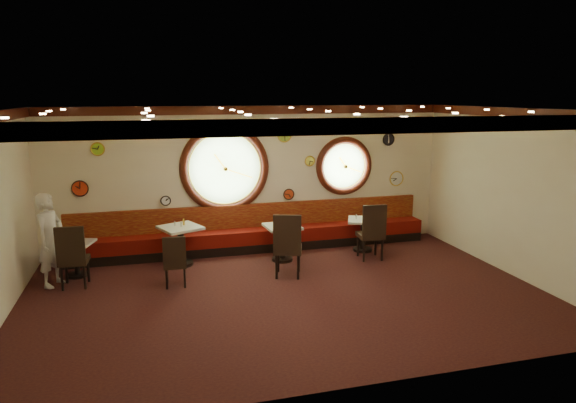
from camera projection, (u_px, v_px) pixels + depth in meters
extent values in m
cube|color=black|center=(287.00, 295.00, 8.98)|extent=(9.00, 6.00, 0.00)
cube|color=gold|center=(287.00, 110.00, 8.32)|extent=(9.00, 6.00, 0.02)
cube|color=beige|center=(252.00, 178.00, 11.49)|extent=(9.00, 0.02, 3.20)
cube|color=beige|center=(356.00, 260.00, 5.82)|extent=(9.00, 0.02, 3.20)
cube|color=beige|center=(513.00, 193.00, 9.82)|extent=(0.02, 6.00, 3.20)
cube|color=#38110A|center=(251.00, 110.00, 11.13)|extent=(9.00, 0.10, 0.18)
cube|color=#38110A|center=(358.00, 126.00, 5.56)|extent=(9.00, 0.10, 0.18)
cube|color=#38110A|center=(518.00, 113.00, 9.49)|extent=(0.10, 6.00, 0.18)
cube|color=black|center=(255.00, 246.00, 11.53)|extent=(8.00, 0.55, 0.20)
cube|color=#5B0B07|center=(255.00, 235.00, 11.48)|extent=(8.00, 0.55, 0.30)
cube|color=#61070C|center=(253.00, 216.00, 11.60)|extent=(8.00, 0.10, 0.55)
cylinder|color=#90BB70|center=(225.00, 168.00, 11.27)|extent=(1.66, 0.02, 1.66)
torus|color=#38110A|center=(225.00, 168.00, 11.26)|extent=(1.98, 0.18, 1.98)
torus|color=gold|center=(225.00, 169.00, 11.23)|extent=(1.61, 0.03, 1.61)
cylinder|color=#90BB70|center=(344.00, 166.00, 12.01)|extent=(1.10, 0.02, 1.10)
torus|color=#38110A|center=(344.00, 166.00, 11.99)|extent=(1.38, 0.18, 1.38)
torus|color=gold|center=(344.00, 166.00, 11.97)|extent=(1.09, 0.03, 1.09)
cylinder|color=red|center=(289.00, 194.00, 11.75)|extent=(0.24, 0.03, 0.24)
cylinder|color=black|center=(388.00, 139.00, 12.14)|extent=(0.28, 0.03, 0.28)
cylinder|color=#91CA28|center=(98.00, 149.00, 10.47)|extent=(0.26, 0.03, 0.26)
cylinder|color=white|center=(166.00, 201.00, 11.04)|extent=(0.20, 0.03, 0.20)
cylinder|color=#98BA3A|center=(284.00, 135.00, 11.45)|extent=(0.30, 0.03, 0.30)
cylinder|color=#D9D848|center=(310.00, 161.00, 11.72)|extent=(0.22, 0.03, 0.22)
cylinder|color=red|center=(80.00, 188.00, 10.53)|extent=(0.32, 0.03, 0.32)
cylinder|color=silver|center=(396.00, 178.00, 12.39)|extent=(0.34, 0.03, 0.34)
cylinder|color=black|center=(78.00, 275.00, 9.91)|extent=(0.39, 0.39, 0.05)
cylinder|color=black|center=(76.00, 260.00, 9.84)|extent=(0.11, 0.11, 0.62)
cube|color=silver|center=(75.00, 244.00, 9.78)|extent=(0.77, 0.77, 0.04)
cylinder|color=black|center=(182.00, 263.00, 10.56)|extent=(0.47, 0.47, 0.06)
cylinder|color=black|center=(181.00, 246.00, 10.48)|extent=(0.13, 0.13, 0.74)
cube|color=silver|center=(180.00, 228.00, 10.40)|extent=(0.98, 0.98, 0.05)
cylinder|color=black|center=(282.00, 259.00, 10.84)|extent=(0.44, 0.44, 0.06)
cylinder|color=black|center=(282.00, 243.00, 10.77)|extent=(0.12, 0.12, 0.70)
cube|color=silver|center=(282.00, 226.00, 10.70)|extent=(0.75, 0.75, 0.05)
cylinder|color=black|center=(362.00, 249.00, 11.52)|extent=(0.42, 0.42, 0.06)
cylinder|color=black|center=(363.00, 235.00, 11.45)|extent=(0.11, 0.11, 0.66)
cube|color=silver|center=(363.00, 220.00, 11.38)|extent=(0.87, 0.87, 0.05)
cube|color=black|center=(74.00, 260.00, 9.30)|extent=(0.52, 0.52, 0.09)
cube|color=black|center=(70.00, 245.00, 9.02)|extent=(0.49, 0.09, 0.64)
cube|color=black|center=(175.00, 264.00, 9.35)|extent=(0.43, 0.43, 0.07)
cube|color=black|center=(174.00, 251.00, 9.12)|extent=(0.41, 0.08, 0.53)
cube|color=black|center=(288.00, 249.00, 9.85)|extent=(0.66, 0.66, 0.09)
cube|color=black|center=(287.00, 233.00, 9.55)|extent=(0.52, 0.23, 0.69)
cube|color=black|center=(370.00, 235.00, 10.88)|extent=(0.55, 0.55, 0.09)
cube|color=black|center=(374.00, 221.00, 10.59)|extent=(0.51, 0.11, 0.66)
cylinder|color=silver|center=(71.00, 240.00, 9.77)|extent=(0.03, 0.03, 0.09)
cylinder|color=silver|center=(175.00, 224.00, 10.44)|extent=(0.03, 0.03, 0.09)
cylinder|color=silver|center=(276.00, 223.00, 10.66)|extent=(0.03, 0.03, 0.09)
cylinder|color=silver|center=(356.00, 216.00, 11.43)|extent=(0.04, 0.04, 0.10)
cylinder|color=silver|center=(76.00, 240.00, 9.75)|extent=(0.03, 0.03, 0.10)
cylinder|color=silver|center=(181.00, 224.00, 10.37)|extent=(0.03, 0.03, 0.09)
cylinder|color=silver|center=(287.00, 224.00, 10.62)|extent=(0.04, 0.04, 0.10)
cylinder|color=silver|center=(365.00, 217.00, 11.39)|extent=(0.04, 0.04, 0.10)
cylinder|color=gold|center=(80.00, 238.00, 9.82)|extent=(0.05, 0.05, 0.15)
cylinder|color=gold|center=(184.00, 222.00, 10.49)|extent=(0.04, 0.04, 0.14)
cylinder|color=gold|center=(288.00, 221.00, 10.75)|extent=(0.04, 0.04, 0.14)
cylinder|color=orange|center=(367.00, 215.00, 11.45)|extent=(0.05, 0.05, 0.17)
imported|color=white|center=(51.00, 240.00, 9.28)|extent=(0.65, 0.75, 1.72)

